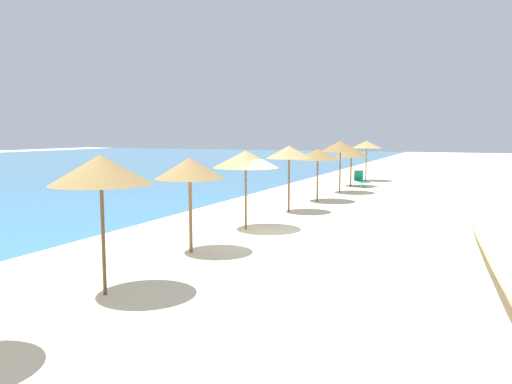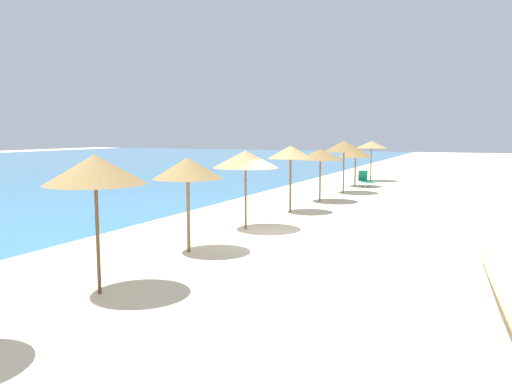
{
  "view_description": "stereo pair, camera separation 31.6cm",
  "coord_description": "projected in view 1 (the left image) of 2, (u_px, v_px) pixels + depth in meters",
  "views": [
    {
      "loc": [
        -15.28,
        -5.66,
        3.4
      ],
      "look_at": [
        1.22,
        1.5,
        1.3
      ],
      "focal_mm": 35.4,
      "sensor_mm": 36.0,
      "label": 1
    },
    {
      "loc": [
        -15.15,
        -5.95,
        3.4
      ],
      "look_at": [
        1.22,
        1.5,
        1.3
      ],
      "focal_mm": 35.4,
      "sensor_mm": 36.0,
      "label": 2
    }
  ],
  "objects": [
    {
      "name": "beach_umbrella_4",
      "position": [
        190.0,
        169.0,
        14.18
      ],
      "size": [
        1.98,
        1.98,
        2.72
      ],
      "color": "brown",
      "rests_on": "ground_plane"
    },
    {
      "name": "beach_umbrella_7",
      "position": [
        318.0,
        155.0,
        25.0
      ],
      "size": [
        2.3,
        2.3,
        2.62
      ],
      "color": "brown",
      "rests_on": "ground_plane"
    },
    {
      "name": "ground_plane",
      "position": [
        283.0,
        237.0,
        16.55
      ],
      "size": [
        160.0,
        160.0,
        0.0
      ],
      "primitive_type": "plane",
      "color": "beige"
    },
    {
      "name": "beach_umbrella_8",
      "position": [
        340.0,
        146.0,
        28.65
      ],
      "size": [
        2.34,
        2.34,
        2.97
      ],
      "color": "brown",
      "rests_on": "ground_plane"
    },
    {
      "name": "beach_umbrella_6",
      "position": [
        289.0,
        152.0,
        21.55
      ],
      "size": [
        1.99,
        1.99,
        2.87
      ],
      "color": "brown",
      "rests_on": "ground_plane"
    },
    {
      "name": "beach_umbrella_10",
      "position": [
        367.0,
        145.0,
        35.88
      ],
      "size": [
        2.18,
        2.18,
        2.85
      ],
      "color": "brown",
      "rests_on": "ground_plane"
    },
    {
      "name": "beach_umbrella_5",
      "position": [
        246.0,
        159.0,
        17.63
      ],
      "size": [
        2.31,
        2.31,
        2.8
      ],
      "color": "brown",
      "rests_on": "ground_plane"
    },
    {
      "name": "beach_umbrella_3",
      "position": [
        101.0,
        170.0,
        10.37
      ],
      "size": [
        2.12,
        2.12,
        2.97
      ],
      "color": "brown",
      "rests_on": "ground_plane"
    },
    {
      "name": "beach_umbrella_9",
      "position": [
        351.0,
        152.0,
        32.25
      ],
      "size": [
        2.1,
        2.1,
        2.53
      ],
      "color": "brown",
      "rests_on": "ground_plane"
    },
    {
      "name": "lounge_chair_0",
      "position": [
        361.0,
        180.0,
        32.21
      ],
      "size": [
        1.72,
        1.31,
        1.01
      ],
      "rotation": [
        0.0,
        0.0,
        2.08
      ],
      "color": "#199972",
      "rests_on": "ground_plane"
    }
  ]
}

